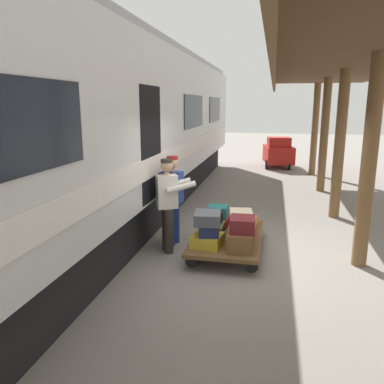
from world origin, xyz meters
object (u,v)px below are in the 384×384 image
suitcase_brown_leather (240,240)px  suitcase_cream_canvas (241,218)px  suitcase_orange_carryall (245,222)px  suitcase_olive_duffel (213,230)px  suitcase_navy_fabric (209,230)px  suitcase_slate_roller (208,218)px  suitcase_maroon_trunk (243,224)px  baggage_tug (278,153)px  suitcase_black_hardshell (211,219)px  luggage_cart (227,238)px  suitcase_red_plastic (217,221)px  suitcase_teal_softside (218,212)px  porter_in_overalls (172,197)px  porter_by_door (168,202)px  suitcase_yellow_case (207,240)px  train_car (73,136)px  suitcase_burgundy_valise (243,231)px

suitcase_brown_leather → suitcase_cream_canvas: size_ratio=1.29×
suitcase_orange_carryall → suitcase_olive_duffel: bearing=46.6°
suitcase_olive_duffel → suitcase_navy_fabric: (-0.02, 0.60, 0.20)m
suitcase_orange_carryall → suitcase_slate_roller: (0.55, 1.16, 0.40)m
suitcase_maroon_trunk → baggage_tug: (-0.67, -10.53, -0.08)m
suitcase_black_hardshell → luggage_cart: bearing=176.7°
baggage_tug → suitcase_orange_carryall: bearing=85.7°
luggage_cart → suitcase_red_plastic: bearing=-64.7°
suitcase_slate_roller → baggage_tug: size_ratio=0.27×
suitcase_black_hardshell → suitcase_teal_softside: 0.54m
porter_in_overalls → suitcase_navy_fabric: bearing=138.1°
suitcase_orange_carryall → suitcase_olive_duffel: suitcase_olive_duffel is taller
suitcase_red_plastic → baggage_tug: (-1.25, -9.38, 0.25)m
suitcase_teal_softside → suitcase_maroon_trunk: 1.27m
suitcase_red_plastic → suitcase_teal_softside: suitcase_teal_softside is taller
suitcase_brown_leather → porter_by_door: size_ratio=0.37×
suitcase_brown_leather → suitcase_navy_fabric: 0.55m
suitcase_yellow_case → suitcase_red_plastic: bearing=-90.0°
suitcase_yellow_case → suitcase_maroon_trunk: 0.66m
suitcase_cream_canvas → suitcase_slate_roller: suitcase_slate_roller is taller
suitcase_black_hardshell → suitcase_slate_roller: bearing=93.3°
suitcase_orange_carryall → porter_in_overalls: porter_in_overalls is taller
suitcase_orange_carryall → suitcase_teal_softside: suitcase_teal_softside is taller
train_car → suitcase_slate_roller: train_car is taller
porter_in_overalls → suitcase_cream_canvas: bearing=172.3°
suitcase_orange_carryall → suitcase_yellow_case: size_ratio=0.94×
suitcase_orange_carryall → suitcase_cream_canvas: suitcase_cream_canvas is taller
luggage_cart → suitcase_burgundy_valise: size_ratio=3.51×
suitcase_slate_roller → suitcase_yellow_case: bearing=103.0°
suitcase_brown_leather → train_car: bearing=-7.5°
train_car → suitcase_maroon_trunk: bearing=172.8°
porter_by_door → baggage_tug: size_ratio=0.92×
train_car → suitcase_red_plastic: bearing=-163.8°
suitcase_red_plastic → suitcase_yellow_case: 1.16m
suitcase_burgundy_valise → suitcase_cream_canvas: suitcase_cream_canvas is taller
suitcase_black_hardshell → suitcase_burgundy_valise: bearing=178.3°
suitcase_olive_duffel → train_car: bearing=3.7°
train_car → suitcase_orange_carryall: bearing=-166.6°
suitcase_brown_leather → suitcase_maroon_trunk: size_ratio=1.35×
suitcase_cream_canvas → train_car: bearing=2.7°
suitcase_olive_duffel → suitcase_teal_softside: (-0.01, -0.56, 0.19)m
suitcase_slate_roller → suitcase_maroon_trunk: 0.59m
suitcase_burgundy_valise → suitcase_navy_fabric: suitcase_navy_fabric is taller
suitcase_orange_carryall → suitcase_black_hardshell: (0.59, 0.56, 0.21)m
porter_by_door → suitcase_maroon_trunk: bearing=165.9°
luggage_cart → suitcase_olive_duffel: 0.31m
suitcase_navy_fabric → suitcase_brown_leather: bearing=-178.5°
suitcase_orange_carryall → suitcase_yellow_case: bearing=64.7°
suitcase_yellow_case → suitcase_brown_leather: bearing=180.0°
suitcase_red_plastic → porter_by_door: (0.78, 0.81, 0.55)m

